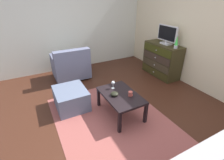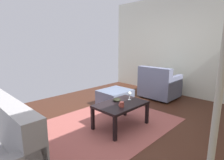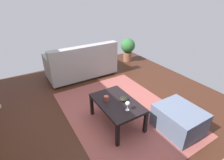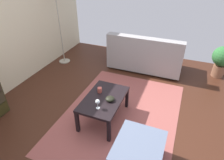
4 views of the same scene
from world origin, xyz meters
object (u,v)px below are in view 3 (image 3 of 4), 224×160
(wine_glass, at_px, (128,104))
(potted_plant, at_px, (128,48))
(couch_large, at_px, (82,64))
(coffee_table, at_px, (117,105))
(bowl_decorative, at_px, (124,99))
(ottoman, at_px, (179,119))
(mug, at_px, (106,98))

(wine_glass, relative_size, potted_plant, 0.22)
(couch_large, bearing_deg, coffee_table, 173.96)
(potted_plant, bearing_deg, couch_large, 99.19)
(coffee_table, distance_m, bowl_decorative, 0.15)
(bowl_decorative, distance_m, ottoman, 0.95)
(wine_glass, bearing_deg, couch_large, -4.86)
(ottoman, distance_m, potted_plant, 3.12)
(mug, distance_m, bowl_decorative, 0.28)
(wine_glass, height_order, ottoman, wine_glass)
(coffee_table, xyz_separation_m, ottoman, (-0.65, -0.77, -0.18))
(coffee_table, relative_size, couch_large, 0.53)
(wine_glass, bearing_deg, mug, 20.75)
(bowl_decorative, relative_size, potted_plant, 0.20)
(ottoman, bearing_deg, bowl_decorative, 45.59)
(wine_glass, relative_size, mug, 1.38)
(ottoman, bearing_deg, wine_glass, 62.26)
(potted_plant, bearing_deg, coffee_table, 140.48)
(bowl_decorative, bearing_deg, coffee_table, 81.75)
(couch_large, distance_m, potted_plant, 1.68)
(mug, bearing_deg, coffee_table, -134.80)
(coffee_table, distance_m, potted_plant, 2.93)
(wine_glass, xyz_separation_m, ottoman, (-0.39, -0.75, -0.35))
(wine_glass, bearing_deg, coffee_table, 4.25)
(mug, relative_size, ottoman, 0.16)
(bowl_decorative, xyz_separation_m, ottoman, (-0.64, -0.65, -0.27))
(bowl_decorative, bearing_deg, potted_plant, -37.48)
(coffee_table, bearing_deg, wine_glass, -175.75)
(wine_glass, distance_m, bowl_decorative, 0.28)
(coffee_table, relative_size, bowl_decorative, 6.37)
(mug, bearing_deg, ottoman, -131.06)
(wine_glass, xyz_separation_m, mug, (0.39, 0.15, -0.07))
(wine_glass, height_order, couch_large, couch_large)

